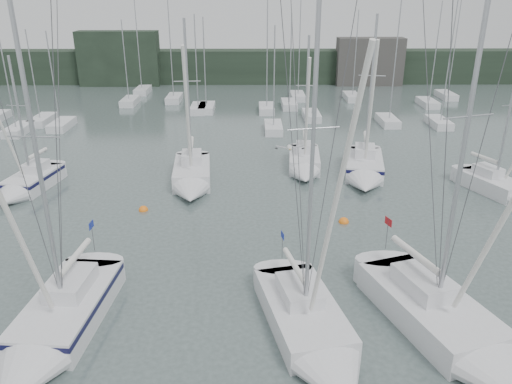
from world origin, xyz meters
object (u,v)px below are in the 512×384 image
(sailboat_near_right, at_px, (461,338))
(sailboat_mid_e, at_px, (506,190))
(sailboat_mid_d, at_px, (364,171))
(sailboat_near_left, at_px, (51,333))
(sailboat_mid_b, at_px, (192,180))
(sailboat_mid_a, at_px, (25,186))
(buoy_c, at_px, (143,210))
(sailboat_near_center, at_px, (317,341))
(buoy_b, at_px, (344,222))
(sailboat_mid_c, at_px, (305,166))

(sailboat_near_right, height_order, sailboat_mid_e, sailboat_near_right)
(sailboat_mid_d, height_order, sailboat_mid_e, sailboat_mid_d)
(sailboat_near_left, bearing_deg, sailboat_near_right, 3.15)
(sailboat_mid_d, bearing_deg, sailboat_mid_b, -162.07)
(sailboat_mid_a, relative_size, buoy_c, 16.56)
(sailboat_mid_a, xyz_separation_m, sailboat_mid_b, (12.05, 0.99, 0.05))
(sailboat_near_left, xyz_separation_m, sailboat_mid_b, (3.91, 17.81, 0.02))
(sailboat_near_right, xyz_separation_m, sailboat_mid_a, (-25.17, 17.32, -0.04))
(sailboat_near_center, height_order, sailboat_mid_d, sailboat_near_center)
(sailboat_near_right, bearing_deg, buoy_b, 84.01)
(sailboat_mid_c, bearing_deg, sailboat_mid_d, -13.98)
(sailboat_mid_e, height_order, buoy_c, sailboat_mid_e)
(sailboat_near_left, relative_size, sailboat_near_right, 0.91)
(sailboat_mid_d, bearing_deg, sailboat_near_center, -96.45)
(buoy_b, bearing_deg, buoy_c, 171.48)
(sailboat_mid_c, bearing_deg, sailboat_mid_a, -164.16)
(sailboat_near_right, relative_size, sailboat_mid_b, 1.25)
(sailboat_near_right, bearing_deg, buoy_c, 119.85)
(sailboat_near_center, xyz_separation_m, sailboat_mid_a, (-19.20, 17.35, 0.05))
(sailboat_near_left, bearing_deg, sailboat_mid_a, 120.63)
(sailboat_near_left, height_order, sailboat_mid_d, sailboat_near_left)
(buoy_b, distance_m, buoy_c, 13.40)
(sailboat_near_left, xyz_separation_m, sailboat_mid_a, (-8.13, 16.82, -0.03))
(sailboat_near_center, xyz_separation_m, sailboat_mid_b, (-7.15, 18.35, 0.10))
(sailboat_mid_c, relative_size, sailboat_mid_d, 0.87)
(sailboat_near_right, distance_m, sailboat_mid_c, 21.95)
(buoy_b, xyz_separation_m, buoy_c, (-13.25, 1.98, 0.00))
(sailboat_near_left, height_order, buoy_c, sailboat_near_left)
(sailboat_mid_b, xyz_separation_m, sailboat_mid_e, (22.70, -2.09, -0.10))
(sailboat_near_center, bearing_deg, sailboat_mid_d, 60.23)
(sailboat_near_right, xyz_separation_m, sailboat_mid_c, (-4.32, 21.52, -0.03))
(sailboat_near_center, distance_m, sailboat_mid_d, 20.97)
(sailboat_mid_d, bearing_deg, sailboat_mid_c, 172.29)
(sailboat_near_right, relative_size, sailboat_mid_c, 1.41)
(sailboat_near_center, relative_size, sailboat_mid_b, 1.20)
(sailboat_near_left, distance_m, sailboat_mid_d, 26.04)
(sailboat_near_left, relative_size, sailboat_mid_d, 1.12)
(sailboat_near_center, distance_m, sailboat_mid_e, 22.50)
(sailboat_near_right, distance_m, sailboat_mid_e, 18.84)
(sailboat_near_right, xyz_separation_m, buoy_c, (-15.96, 14.20, -0.61))
(sailboat_near_left, relative_size, sailboat_mid_a, 1.40)
(sailboat_near_center, xyz_separation_m, sailboat_near_right, (5.97, 0.03, 0.09))
(sailboat_near_left, distance_m, buoy_c, 13.76)
(sailboat_near_center, distance_m, sailboat_mid_c, 21.61)
(sailboat_near_left, relative_size, buoy_b, 22.35)
(sailboat_mid_b, bearing_deg, buoy_b, -34.95)
(sailboat_near_center, bearing_deg, sailboat_mid_e, 33.69)
(buoy_c, bearing_deg, sailboat_mid_e, 4.53)
(sailboat_mid_c, bearing_deg, sailboat_near_right, -74.19)
(buoy_b, bearing_deg, sailboat_near_right, -77.51)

